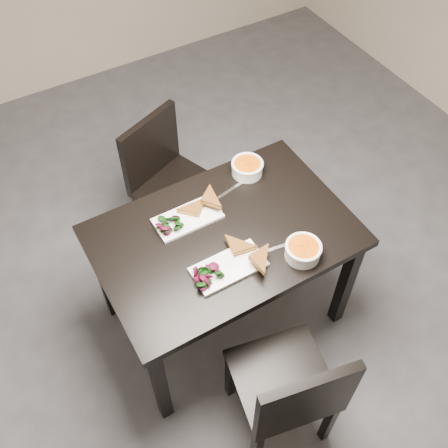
# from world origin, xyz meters

# --- Properties ---
(ground) EXTENTS (5.00, 5.00, 0.00)m
(ground) POSITION_xyz_m (0.00, 0.00, 0.00)
(ground) COLOR #47474C
(ground) RESTS_ON ground
(room_shell) EXTENTS (5.02, 5.02, 2.81)m
(room_shell) POSITION_xyz_m (0.00, 0.00, 1.83)
(room_shell) COLOR beige
(room_shell) RESTS_ON ground
(table) EXTENTS (1.20, 0.80, 0.75)m
(table) POSITION_xyz_m (0.07, -0.06, 0.65)
(table) COLOR black
(table) RESTS_ON ground
(chair_near) EXTENTS (0.49, 0.49, 0.85)m
(chair_near) POSITION_xyz_m (-0.01, -0.76, 0.48)
(chair_near) COLOR black
(chair_near) RESTS_ON ground
(chair_far) EXTENTS (0.55, 0.55, 0.85)m
(chair_far) POSITION_xyz_m (0.10, 0.65, 0.48)
(chair_far) COLOR black
(chair_far) RESTS_ON ground
(plate_near) EXTENTS (0.33, 0.16, 0.02)m
(plate_near) POSITION_xyz_m (-0.01, -0.24, 0.76)
(plate_near) COLOR white
(plate_near) RESTS_ON table
(sandwich_near) EXTENTS (0.18, 0.15, 0.05)m
(sandwich_near) POSITION_xyz_m (0.05, -0.22, 0.79)
(sandwich_near) COLOR brown
(sandwich_near) RESTS_ON plate_near
(salad_near) EXTENTS (0.10, 0.09, 0.05)m
(salad_near) POSITION_xyz_m (-0.11, -0.24, 0.79)
(salad_near) COLOR black
(salad_near) RESTS_ON plate_near
(soup_bowl_near) EXTENTS (0.17, 0.17, 0.07)m
(soup_bowl_near) POSITION_xyz_m (0.31, -0.34, 0.79)
(soup_bowl_near) COLOR white
(soup_bowl_near) RESTS_ON table
(cutlery_near) EXTENTS (0.18, 0.04, 0.00)m
(cutlery_near) POSITION_xyz_m (0.23, -0.25, 0.75)
(cutlery_near) COLOR silver
(cutlery_near) RESTS_ON table
(plate_far) EXTENTS (0.32, 0.16, 0.02)m
(plate_far) POSITION_xyz_m (-0.04, 0.10, 0.76)
(plate_far) COLOR white
(plate_far) RESTS_ON table
(sandwich_far) EXTENTS (0.20, 0.20, 0.05)m
(sandwich_far) POSITION_xyz_m (0.03, 0.09, 0.79)
(sandwich_far) COLOR brown
(sandwich_far) RESTS_ON plate_far
(salad_far) EXTENTS (0.10, 0.09, 0.04)m
(salad_far) POSITION_xyz_m (-0.14, 0.10, 0.79)
(salad_far) COLOR black
(salad_far) RESTS_ON plate_far
(soup_bowl_far) EXTENTS (0.16, 0.16, 0.07)m
(soup_bowl_far) POSITION_xyz_m (0.37, 0.22, 0.79)
(soup_bowl_far) COLOR white
(soup_bowl_far) RESTS_ON table
(cutlery_far) EXTENTS (0.18, 0.05, 0.00)m
(cutlery_far) POSITION_xyz_m (0.23, 0.16, 0.75)
(cutlery_far) COLOR silver
(cutlery_far) RESTS_ON table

